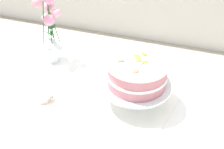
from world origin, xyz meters
TOP-DOWN VIEW (x-y plane):
  - dining_table at (0.00, -0.02)m, footprint 1.40×1.00m
  - linen_napkin at (0.18, 0.00)m, footprint 0.38×0.38m
  - cake_stand at (0.18, 0.00)m, footprint 0.29×0.29m
  - layer_cake at (0.18, 0.00)m, footprint 0.25×0.25m
  - flower_vase at (-0.31, 0.18)m, footprint 0.11×0.13m
  - teacup at (-0.20, -0.12)m, footprint 0.12×0.12m

SIDE VIEW (x-z plane):
  - dining_table at x=0.00m, z-range 0.28..1.02m
  - linen_napkin at x=0.18m, z-range 0.74..0.74m
  - teacup at x=-0.20m, z-range 0.74..0.79m
  - cake_stand at x=0.18m, z-range 0.77..0.87m
  - layer_cake at x=0.18m, z-range 0.84..0.96m
  - flower_vase at x=-0.31m, z-range 0.73..1.08m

